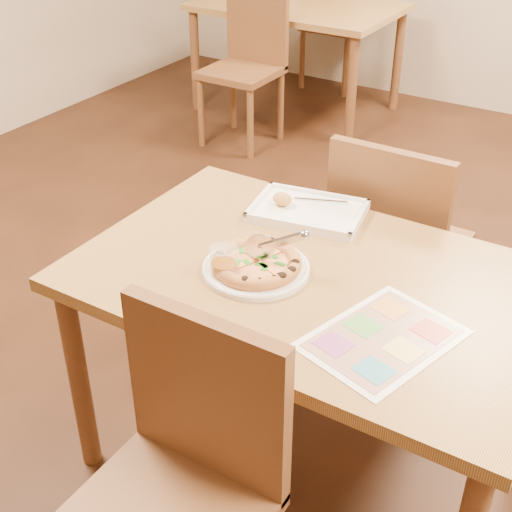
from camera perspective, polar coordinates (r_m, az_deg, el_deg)
The scene contains 13 objects.
room at distance 1.69m, azimuth 5.62°, elevation 16.58°, with size 7.00×7.00×7.00m.
dining_table at distance 2.00m, azimuth 4.56°, elevation -3.55°, with size 1.30×0.85×0.72m.
chair_near at distance 1.67m, azimuth -5.69°, elevation -15.79°, with size 0.42×0.42×0.47m.
chair_far at distance 2.51m, azimuth 10.95°, elevation 2.05°, with size 0.42×0.42×0.47m.
bg_table at distance 4.99m, azimuth 3.36°, elevation 18.54°, with size 1.30×0.85×0.72m.
bg_chair_near at distance 4.51m, azimuth -0.54°, elevation 16.21°, with size 0.42×0.42×0.47m.
bg_chair_far at distance 5.44m, azimuth 6.04°, elevation 18.82°, with size 0.42×0.42×0.47m.
plate at distance 1.96m, azimuth 0.00°, elevation -1.04°, with size 0.30×0.30×0.02m, color white.
pizza at distance 1.94m, azimuth 0.05°, elevation -0.57°, with size 0.25×0.25×0.04m.
pizza_cutter at distance 1.92m, azimuth 1.49°, elevation 0.99°, with size 0.15×0.09×0.09m.
appetizer_tray at distance 2.24m, azimuth 4.00°, elevation 3.59°, with size 0.38×0.29×0.06m.
glass_tumbler at distance 1.91m, azimuth -2.57°, elevation -0.79°, with size 0.08×0.08×0.10m.
menu at distance 1.75m, azimuth 10.10°, elevation -6.50°, with size 0.27×0.37×0.01m, color white.
Camera 1 is at (0.72, -1.46, 1.80)m, focal length 50.00 mm.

